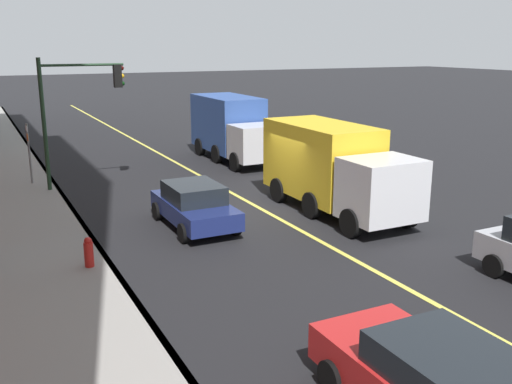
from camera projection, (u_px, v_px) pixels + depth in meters
name	position (u px, v px, depth m)	size (l,w,h in m)	color
ground	(262.00, 210.00, 20.51)	(200.00, 200.00, 0.00)	black
sidewalk_slab	(30.00, 240.00, 17.12)	(80.00, 3.50, 0.15)	gray
curb_edge	(87.00, 232.00, 17.85)	(80.00, 0.16, 0.15)	slate
lane_stripe_center	(262.00, 209.00, 20.50)	(80.00, 0.16, 0.01)	#D8CC4C
car_navy	(194.00, 205.00, 18.40)	(3.94, 1.89, 1.42)	navy
truck_blue	(233.00, 127.00, 29.00)	(6.58, 2.46, 3.14)	silver
truck_yellow	(334.00, 167.00, 19.90)	(6.65, 2.44, 3.00)	silver
traffic_light_mast	(76.00, 101.00, 22.40)	(0.28, 3.28, 5.23)	#1E3823
street_sign_post	(29.00, 150.00, 23.43)	(0.60, 0.08, 2.61)	slate
fire_hydrant	(89.00, 255.00, 14.80)	(0.24, 0.24, 0.94)	red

